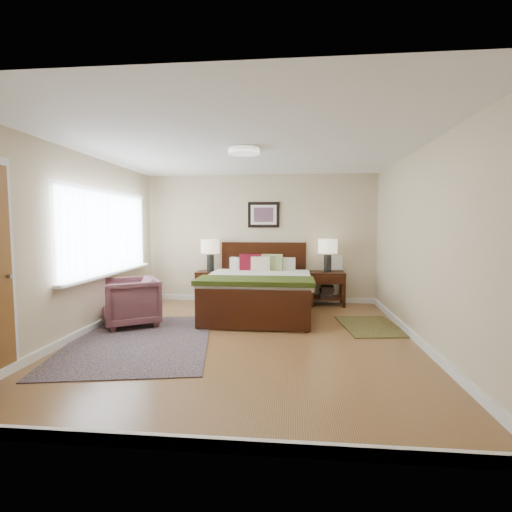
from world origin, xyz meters
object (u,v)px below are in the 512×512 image
object	(u,v)px
nightstand_right	(327,285)
armchair	(131,302)
bed	(259,283)
lamp_right	(328,249)
lamp_left	(210,249)
rug_persian	(140,341)
nightstand_left	(210,278)

from	to	relation	value
nightstand_right	armchair	distance (m)	3.56
bed	lamp_right	bearing A→B (deg)	34.07
lamp_left	rug_persian	bearing A→B (deg)	-98.86
nightstand_right	lamp_left	bearing A→B (deg)	179.68
armchair	rug_persian	size ratio (longest dim) A/B	0.32
lamp_right	armchair	world-z (taller)	lamp_right
armchair	bed	bearing A→B (deg)	85.18
rug_persian	armchair	bearing A→B (deg)	110.68
lamp_left	lamp_right	size ratio (longest dim) A/B	1.00
bed	nightstand_left	bearing A→B (deg)	141.65
nightstand_left	rug_persian	xyz separation A→B (m)	(-0.39, -2.48, -0.49)
bed	nightstand_left	size ratio (longest dim) A/B	3.48
lamp_left	rug_persian	distance (m)	2.74
bed	armchair	xyz separation A→B (m)	(-1.87, -0.93, -0.18)
lamp_right	nightstand_left	bearing A→B (deg)	-179.46
lamp_right	armchair	xyz separation A→B (m)	(-3.10, -1.76, -0.71)
bed	lamp_right	size ratio (longest dim) A/B	3.54
nightstand_right	bed	bearing A→B (deg)	-146.34
nightstand_right	rug_persian	world-z (taller)	nightstand_right
lamp_left	rug_persian	size ratio (longest dim) A/B	0.24
nightstand_right	rug_persian	bearing A→B (deg)	-136.72
nightstand_left	lamp_left	size ratio (longest dim) A/B	1.02
lamp_right	armchair	bearing A→B (deg)	-150.39
nightstand_left	armchair	distance (m)	1.94
lamp_right	bed	bearing A→B (deg)	-145.93
armchair	lamp_right	bearing A→B (deg)	88.36
bed	lamp_right	distance (m)	1.58
bed	lamp_left	size ratio (longest dim) A/B	3.54
lamp_left	nightstand_right	bearing A→B (deg)	-0.32
armchair	nightstand_right	bearing A→B (deg)	88.18
nightstand_left	lamp_right	bearing A→B (deg)	0.54
nightstand_right	armchair	world-z (taller)	armchair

